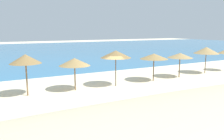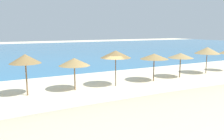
{
  "view_description": "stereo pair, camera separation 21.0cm",
  "coord_description": "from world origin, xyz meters",
  "views": [
    {
      "loc": [
        -7.7,
        -14.1,
        4.48
      ],
      "look_at": [
        1.27,
        2.36,
        1.18
      ],
      "focal_mm": 36.81,
      "sensor_mm": 36.0,
      "label": 1
    },
    {
      "loc": [
        -7.52,
        -14.2,
        4.48
      ],
      "look_at": [
        1.27,
        2.36,
        1.18
      ],
      "focal_mm": 36.81,
      "sensor_mm": 36.0,
      "label": 2
    }
  ],
  "objects": [
    {
      "name": "ground_plane",
      "position": [
        0.0,
        0.0,
        0.0
      ],
      "size": [
        160.0,
        160.0,
        0.0
      ],
      "primitive_type": "plane",
      "color": "beige"
    },
    {
      "name": "sea_water",
      "position": [
        0.0,
        37.16,
        0.0
      ],
      "size": [
        160.0,
        58.77,
        0.01
      ],
      "primitive_type": "cube",
      "color": "teal",
      "rests_on": "ground_plane"
    },
    {
      "name": "beach_umbrella_3",
      "position": [
        -5.49,
        2.1,
        2.54
      ],
      "size": [
        2.11,
        2.11,
        2.87
      ],
      "color": "brown",
      "rests_on": "ground_plane"
    },
    {
      "name": "beach_umbrella_4",
      "position": [
        -2.12,
        1.89,
        2.14
      ],
      "size": [
        2.31,
        2.31,
        2.43
      ],
      "color": "brown",
      "rests_on": "ground_plane"
    },
    {
      "name": "beach_umbrella_5",
      "position": [
        1.2,
        1.6,
        2.58
      ],
      "size": [
        2.45,
        2.45,
        2.87
      ],
      "color": "brown",
      "rests_on": "ground_plane"
    },
    {
      "name": "beach_umbrella_6",
      "position": [
        5.04,
        1.62,
        2.19
      ],
      "size": [
        2.46,
        2.46,
        2.44
      ],
      "color": "brown",
      "rests_on": "ground_plane"
    },
    {
      "name": "beach_umbrella_7",
      "position": [
        8.23,
        1.71,
        2.09
      ],
      "size": [
        2.37,
        2.37,
        2.33
      ],
      "color": "brown",
      "rests_on": "ground_plane"
    },
    {
      "name": "beach_umbrella_8",
      "position": [
        12.11,
        1.95,
        2.39
      ],
      "size": [
        2.55,
        2.55,
        2.74
      ],
      "color": "brown",
      "rests_on": "ground_plane"
    }
  ]
}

